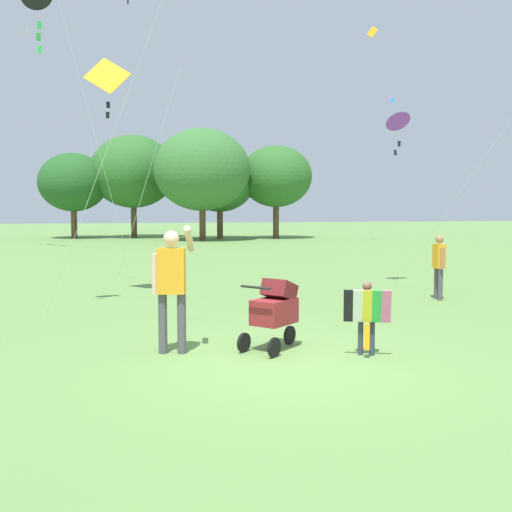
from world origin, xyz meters
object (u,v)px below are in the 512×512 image
kite_blue_high (399,123)px  child_with_butterfly_kite (367,311)px  person_adult_flyer (172,280)px  kite_orange_delta (109,82)px  kite_adult_black (38,0)px  person_couple_left (439,262)px  stroller (275,308)px

kite_blue_high → child_with_butterfly_kite: bearing=-116.1°
child_with_butterfly_kite → person_adult_flyer: size_ratio=0.57×
person_adult_flyer → kite_blue_high: size_ratio=0.41×
child_with_butterfly_kite → kite_orange_delta: (-3.71, 5.97, 4.11)m
person_adult_flyer → kite_adult_black: kite_adult_black is taller
person_adult_flyer → kite_blue_high: kite_blue_high is taller
person_adult_flyer → kite_orange_delta: kite_orange_delta is taller
kite_orange_delta → kite_blue_high: kite_orange_delta is taller
kite_adult_black → person_couple_left: kite_adult_black is taller
stroller → person_couple_left: person_couple_left is taller
person_couple_left → person_adult_flyer: bearing=-147.1°
person_adult_flyer → kite_adult_black: size_ratio=0.30×
person_couple_left → stroller: bearing=-139.2°
child_with_butterfly_kite → kite_adult_black: size_ratio=0.17×
child_with_butterfly_kite → stroller: bearing=153.3°
child_with_butterfly_kite → kite_blue_high: bearing=63.9°
kite_orange_delta → person_couple_left: size_ratio=3.74×
kite_adult_black → kite_blue_high: 8.74m
person_couple_left → kite_blue_high: bearing=90.7°
person_adult_flyer → kite_orange_delta: bearing=101.3°
kite_adult_black → kite_orange_delta: (1.12, 1.95, -1.04)m
kite_adult_black → child_with_butterfly_kite: bearing=-39.7°
child_with_butterfly_kite → kite_blue_high: (3.30, 6.74, 3.49)m
stroller → kite_blue_high: (4.47, 6.15, 3.51)m
kite_adult_black → stroller: bearing=-43.1°
stroller → kite_blue_high: bearing=54.0°
child_with_butterfly_kite → person_couple_left: person_couple_left is taller
child_with_butterfly_kite → kite_blue_high: 8.28m
kite_adult_black → kite_blue_high: kite_adult_black is taller
person_adult_flyer → stroller: size_ratio=1.75×
stroller → kite_blue_high: 8.38m
kite_orange_delta → kite_blue_high: (7.02, 0.77, -0.62)m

